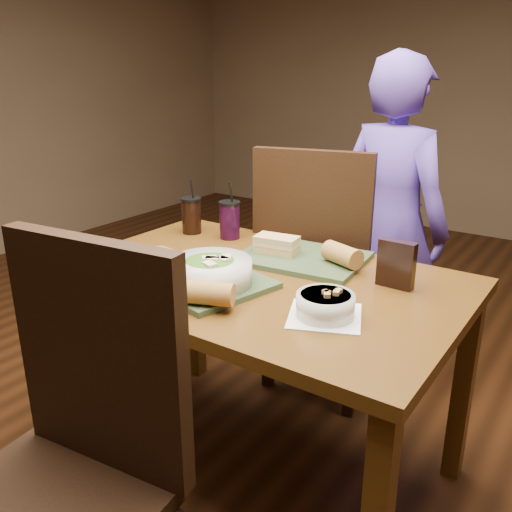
# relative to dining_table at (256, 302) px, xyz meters

# --- Properties ---
(ground) EXTENTS (6.00, 6.00, 0.00)m
(ground) POSITION_rel_dining_table_xyz_m (0.00, 0.00, -0.66)
(ground) COLOR #381C0B
(ground) RESTS_ON ground
(dining_table) EXTENTS (1.30, 0.85, 0.75)m
(dining_table) POSITION_rel_dining_table_xyz_m (0.00, 0.00, 0.00)
(dining_table) COLOR #553511
(dining_table) RESTS_ON ground
(chair_near) EXTENTS (0.51, 0.51, 1.06)m
(chair_near) POSITION_rel_dining_table_xyz_m (0.04, -0.78, -0.07)
(chair_near) COLOR black
(chair_near) RESTS_ON ground
(chair_far) EXTENTS (0.57, 0.58, 1.10)m
(chair_far) POSITION_rel_dining_table_xyz_m (-0.06, 0.59, -0.05)
(chair_far) COLOR black
(chair_far) RESTS_ON ground
(diner) EXTENTS (0.60, 0.46, 1.46)m
(diner) POSITION_rel_dining_table_xyz_m (0.11, 0.88, 0.07)
(diner) COLOR #563BA2
(diner) RESTS_ON ground
(tray_near) EXTENTS (0.48, 0.41, 0.02)m
(tray_near) POSITION_rel_dining_table_xyz_m (-0.12, -0.14, 0.10)
(tray_near) COLOR #35482A
(tray_near) RESTS_ON dining_table
(tray_far) EXTENTS (0.45, 0.36, 0.02)m
(tray_far) POSITION_rel_dining_table_xyz_m (0.04, 0.22, 0.10)
(tray_far) COLOR #35482A
(tray_far) RESTS_ON dining_table
(salad_bowl) EXTENTS (0.25, 0.25, 0.08)m
(salad_bowl) POSITION_rel_dining_table_xyz_m (-0.06, -0.16, 0.15)
(salad_bowl) COLOR silver
(salad_bowl) RESTS_ON tray_near
(soup_bowl) EXTENTS (0.25, 0.25, 0.08)m
(soup_bowl) POSITION_rel_dining_table_xyz_m (0.32, -0.14, 0.13)
(soup_bowl) COLOR white
(soup_bowl) RESTS_ON dining_table
(sandwich_near) EXTENTS (0.11, 0.08, 0.05)m
(sandwich_near) POSITION_rel_dining_table_xyz_m (-0.29, -0.12, 0.13)
(sandwich_near) COLOR #593819
(sandwich_near) RESTS_ON tray_near
(sandwich_far) EXTENTS (0.16, 0.10, 0.06)m
(sandwich_far) POSITION_rel_dining_table_xyz_m (-0.05, 0.20, 0.14)
(sandwich_far) COLOR tan
(sandwich_far) RESTS_ON tray_far
(baguette_near) EXTENTS (0.15, 0.11, 0.07)m
(baguette_near) POSITION_rel_dining_table_xyz_m (0.04, -0.28, 0.14)
(baguette_near) COLOR #AD7533
(baguette_near) RESTS_ON tray_near
(baguette_far) EXTENTS (0.15, 0.11, 0.07)m
(baguette_far) POSITION_rel_dining_table_xyz_m (0.20, 0.22, 0.14)
(baguette_far) COLOR #AD7533
(baguette_far) RESTS_ON tray_far
(cup_cola) EXTENTS (0.08, 0.08, 0.22)m
(cup_cola) POSITION_rel_dining_table_xyz_m (-0.49, 0.25, 0.16)
(cup_cola) COLOR black
(cup_cola) RESTS_ON dining_table
(cup_berry) EXTENTS (0.08, 0.08, 0.23)m
(cup_berry) POSITION_rel_dining_table_xyz_m (-0.32, 0.28, 0.17)
(cup_berry) COLOR black
(cup_berry) RESTS_ON dining_table
(chip_bag) EXTENTS (0.11, 0.04, 0.15)m
(chip_bag) POSITION_rel_dining_table_xyz_m (0.40, 0.17, 0.16)
(chip_bag) COLOR black
(chip_bag) RESTS_ON dining_table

